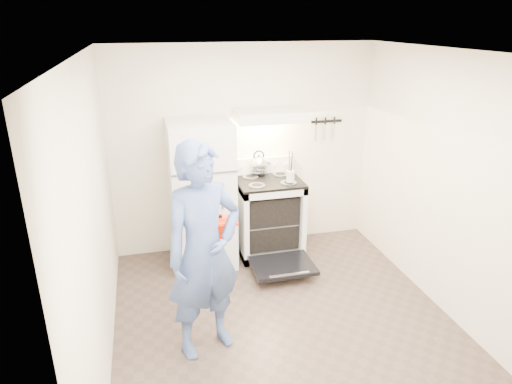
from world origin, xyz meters
TOP-DOWN VIEW (x-y plane):
  - floor at (0.00, 0.00)m, footprint 3.60×3.60m
  - back_wall at (0.00, 1.80)m, footprint 3.20×0.02m
  - refrigerator at (-0.58, 1.45)m, footprint 0.70×0.70m
  - stove_body at (0.23, 1.48)m, footprint 0.76×0.65m
  - cooktop at (0.23, 1.48)m, footprint 0.76×0.65m
  - backsplash at (0.23, 1.76)m, footprint 0.76×0.07m
  - oven_door at (0.23, 0.88)m, footprint 0.70×0.54m
  - oven_rack at (0.23, 1.48)m, footprint 0.60×0.52m
  - range_hood at (0.23, 1.55)m, footprint 0.76×0.50m
  - knife_strip at (1.05, 1.79)m, footprint 0.40×0.02m
  - pizza_stone at (0.16, 1.45)m, footprint 0.37×0.37m
  - tea_kettle at (0.16, 1.70)m, footprint 0.25×0.21m
  - utensil_jar at (0.43, 1.28)m, footprint 0.10×0.10m
  - person at (-0.77, -0.10)m, footprint 0.80×0.67m
  - dutch_oven at (-0.59, 0.13)m, footprint 0.32×0.25m

SIDE VIEW (x-z plane):
  - floor at x=0.00m, z-range 0.00..0.00m
  - oven_door at x=0.23m, z-range 0.10..0.15m
  - oven_rack at x=0.23m, z-range 0.43..0.45m
  - pizza_stone at x=0.16m, z-range 0.45..0.46m
  - stove_body at x=0.23m, z-range 0.00..0.92m
  - refrigerator at x=-0.58m, z-range 0.00..1.70m
  - cooktop at x=0.23m, z-range 0.92..0.95m
  - person at x=-0.77m, z-range 0.00..1.88m
  - utensil_jar at x=0.43m, z-range 0.98..1.11m
  - dutch_oven at x=-0.59m, z-range 0.94..1.15m
  - backsplash at x=0.23m, z-range 0.95..1.15m
  - tea_kettle at x=0.16m, z-range 0.95..1.26m
  - back_wall at x=0.00m, z-range 0.00..2.50m
  - knife_strip at x=1.05m, z-range 1.54..1.56m
  - range_hood at x=0.23m, z-range 1.65..1.77m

